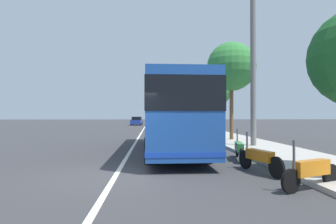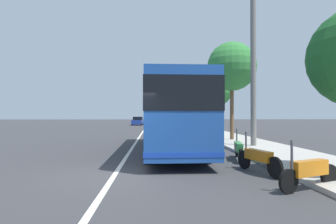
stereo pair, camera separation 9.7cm
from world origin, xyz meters
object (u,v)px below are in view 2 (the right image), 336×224
motorcycle_angled (239,149)px  car_oncoming (160,122)px  motorcycle_nearest_curb (309,171)px  roadside_tree_far_block (214,90)px  motorcycle_far_end (258,158)px  coach_bus (170,112)px  car_behind_bus (138,121)px  utility_pole (253,73)px  car_ahead_same_lane (161,124)px  roadside_tree_mid_block (232,67)px

motorcycle_angled → car_oncoming: (33.55, 2.45, 0.25)m
motorcycle_nearest_curb → car_oncoming: (38.15, 2.77, 0.26)m
roadside_tree_far_block → motorcycle_far_end: bearing=172.0°
coach_bus → motorcycle_nearest_curb: 8.38m
roadside_tree_far_block → car_oncoming: bearing=14.4°
car_behind_bus → car_oncoming: bearing=36.7°
coach_bus → car_oncoming: size_ratio=2.78×
motorcycle_angled → car_oncoming: size_ratio=0.54×
motorcycle_nearest_curb → utility_pole: (8.63, -1.75, 3.71)m
motorcycle_far_end → car_oncoming: size_ratio=0.50×
car_oncoming → car_ahead_same_lane: bearing=-179.8°
motorcycle_nearest_curb → roadside_tree_far_block: (19.66, -1.97, 3.79)m
motorcycle_far_end → car_oncoming: (36.14, 2.27, 0.24)m
motorcycle_nearest_curb → motorcycle_far_end: bearing=-99.2°
coach_bus → motorcycle_angled: 4.31m
car_oncoming → car_ahead_same_lane: (-11.14, 0.12, -0.02)m
motorcycle_angled → motorcycle_far_end: bearing=-172.4°
coach_bus → utility_pole: size_ratio=1.41×
coach_bus → utility_pole: (0.92, -4.67, 2.19)m
coach_bus → motorcycle_nearest_curb: bearing=-160.0°
coach_bus → car_oncoming: 30.47m
roadside_tree_mid_block → utility_pole: size_ratio=0.83×
motorcycle_nearest_curb → car_ahead_same_lane: bearing=-107.3°
roadside_tree_far_block → motorcycle_angled: bearing=171.3°
coach_bus → roadside_tree_far_block: size_ratio=1.95×
coach_bus → car_oncoming: bearing=-1.0°
motorcycle_nearest_curb → utility_pole: size_ratio=0.23×
motorcycle_angled → car_behind_bus: size_ratio=0.54×
car_ahead_same_lane → roadside_tree_far_block: (-7.36, -4.87, 3.55)m
motorcycle_far_end → car_behind_bus: 42.69m
car_ahead_same_lane → roadside_tree_far_block: roadside_tree_far_block is taller
motorcycle_angled → car_ahead_same_lane: size_ratio=0.48×
roadside_tree_mid_block → roadside_tree_far_block: size_ratio=1.15×
car_behind_bus → motorcycle_far_end: bearing=12.6°
motorcycle_nearest_curb → motorcycle_far_end: motorcycle_far_end is taller
car_behind_bus → motorcycle_angled: bearing=13.4°
motorcycle_angled → car_behind_bus: 40.15m
roadside_tree_far_block → utility_pole: size_ratio=0.72×
coach_bus → roadside_tree_far_block: roadside_tree_far_block is taller
car_oncoming → roadside_tree_mid_block: (-25.61, -4.43, 4.47)m
coach_bus → car_ahead_same_lane: (19.31, -0.02, -1.28)m
motorcycle_angled → roadside_tree_far_block: bearing=2.9°
utility_pole → car_oncoming: bearing=8.7°
motorcycle_angled → car_ahead_same_lane: car_ahead_same_lane is taller
motorcycle_nearest_curb → roadside_tree_mid_block: size_ratio=0.28×
motorcycle_far_end → motorcycle_angled: bearing=-19.6°
car_behind_bus → car_ahead_same_lane: size_ratio=0.90×
car_oncoming → car_behind_bus: bearing=33.1°
motorcycle_angled → roadside_tree_far_block: size_ratio=0.38×
car_ahead_same_lane → roadside_tree_far_block: 9.51m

